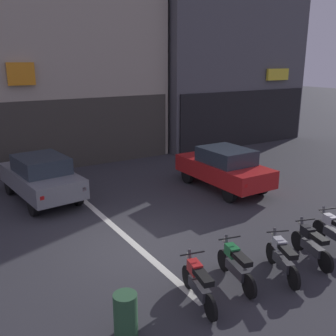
{
  "coord_description": "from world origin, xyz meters",
  "views": [
    {
      "loc": [
        -4.18,
        -8.38,
        4.84
      ],
      "look_at": [
        2.24,
        2.0,
        1.4
      ],
      "focal_mm": 40.63,
      "sensor_mm": 36.0,
      "label": 1
    }
  ],
  "objects_px": {
    "motorcycle_red_row_leftmost": "(198,283)",
    "motorcycle_white_row_rightmost": "(334,231)",
    "motorcycle_green_row_left_mid": "(236,264)",
    "trash_bin": "(126,315)",
    "motorcycle_silver_row_centre": "(282,257)",
    "car_red_parked_kerbside": "(224,167)",
    "car_grey_crossing_near": "(41,176)",
    "car_blue_down_street": "(51,141)",
    "motorcycle_black_row_right_mid": "(311,243)"
  },
  "relations": [
    {
      "from": "car_grey_crossing_near",
      "to": "motorcycle_green_row_left_mid",
      "type": "xyz_separation_m",
      "value": [
        2.33,
        -7.73,
        -0.43
      ]
    },
    {
      "from": "car_red_parked_kerbside",
      "to": "motorcycle_black_row_right_mid",
      "type": "relative_size",
      "value": 2.53
    },
    {
      "from": "motorcycle_silver_row_centre",
      "to": "motorcycle_black_row_right_mid",
      "type": "xyz_separation_m",
      "value": [
        1.14,
        0.09,
        0.0
      ]
    },
    {
      "from": "motorcycle_silver_row_centre",
      "to": "motorcycle_white_row_rightmost",
      "type": "height_order",
      "value": "same"
    },
    {
      "from": "car_red_parked_kerbside",
      "to": "trash_bin",
      "type": "bearing_deg",
      "value": -141.14
    },
    {
      "from": "motorcycle_red_row_leftmost",
      "to": "motorcycle_black_row_right_mid",
      "type": "distance_m",
      "value": 3.43
    },
    {
      "from": "car_blue_down_street",
      "to": "motorcycle_black_row_right_mid",
      "type": "bearing_deg",
      "value": -79.66
    },
    {
      "from": "car_grey_crossing_near",
      "to": "car_red_parked_kerbside",
      "type": "distance_m",
      "value": 6.81
    },
    {
      "from": "car_blue_down_street",
      "to": "trash_bin",
      "type": "distance_m",
      "value": 14.41
    },
    {
      "from": "motorcycle_red_row_leftmost",
      "to": "motorcycle_green_row_left_mid",
      "type": "distance_m",
      "value": 1.15
    },
    {
      "from": "car_red_parked_kerbside",
      "to": "motorcycle_silver_row_centre",
      "type": "xyz_separation_m",
      "value": [
        -2.87,
        -5.58,
        -0.43
      ]
    },
    {
      "from": "car_grey_crossing_near",
      "to": "motorcycle_red_row_leftmost",
      "type": "distance_m",
      "value": 7.98
    },
    {
      "from": "motorcycle_red_row_leftmost",
      "to": "car_grey_crossing_near",
      "type": "bearing_deg",
      "value": 98.57
    },
    {
      "from": "motorcycle_red_row_leftmost",
      "to": "motorcycle_white_row_rightmost",
      "type": "height_order",
      "value": "same"
    },
    {
      "from": "motorcycle_silver_row_centre",
      "to": "trash_bin",
      "type": "distance_m",
      "value": 3.99
    },
    {
      "from": "trash_bin",
      "to": "car_red_parked_kerbside",
      "type": "bearing_deg",
      "value": 38.86
    },
    {
      "from": "car_grey_crossing_near",
      "to": "trash_bin",
      "type": "bearing_deg",
      "value": -93.68
    },
    {
      "from": "motorcycle_black_row_right_mid",
      "to": "motorcycle_green_row_left_mid",
      "type": "bearing_deg",
      "value": 174.45
    },
    {
      "from": "motorcycle_green_row_left_mid",
      "to": "motorcycle_silver_row_centre",
      "type": "xyz_separation_m",
      "value": [
        1.14,
        -0.32,
        0.0
      ]
    },
    {
      "from": "car_blue_down_street",
      "to": "car_grey_crossing_near",
      "type": "bearing_deg",
      "value": -108.22
    },
    {
      "from": "motorcycle_black_row_right_mid",
      "to": "trash_bin",
      "type": "bearing_deg",
      "value": -179.57
    },
    {
      "from": "car_red_parked_kerbside",
      "to": "motorcycle_white_row_rightmost",
      "type": "height_order",
      "value": "car_red_parked_kerbside"
    },
    {
      "from": "car_red_parked_kerbside",
      "to": "trash_bin",
      "type": "distance_m",
      "value": 8.82
    },
    {
      "from": "car_grey_crossing_near",
      "to": "motorcycle_silver_row_centre",
      "type": "xyz_separation_m",
      "value": [
        3.47,
        -8.05,
        -0.43
      ]
    },
    {
      "from": "motorcycle_green_row_left_mid",
      "to": "trash_bin",
      "type": "height_order",
      "value": "motorcycle_green_row_left_mid"
    },
    {
      "from": "car_blue_down_street",
      "to": "motorcycle_black_row_right_mid",
      "type": "distance_m",
      "value": 14.37
    },
    {
      "from": "car_grey_crossing_near",
      "to": "trash_bin",
      "type": "height_order",
      "value": "car_grey_crossing_near"
    },
    {
      "from": "car_red_parked_kerbside",
      "to": "car_blue_down_street",
      "type": "height_order",
      "value": "same"
    },
    {
      "from": "motorcycle_red_row_leftmost",
      "to": "trash_bin",
      "type": "height_order",
      "value": "motorcycle_red_row_leftmost"
    },
    {
      "from": "car_grey_crossing_near",
      "to": "motorcycle_black_row_right_mid",
      "type": "distance_m",
      "value": 9.21
    },
    {
      "from": "car_grey_crossing_near",
      "to": "motorcycle_red_row_leftmost",
      "type": "xyz_separation_m",
      "value": [
        1.19,
        -7.88,
        -0.43
      ]
    },
    {
      "from": "motorcycle_red_row_leftmost",
      "to": "motorcycle_green_row_left_mid",
      "type": "relative_size",
      "value": 1.0
    },
    {
      "from": "motorcycle_red_row_leftmost",
      "to": "motorcycle_black_row_right_mid",
      "type": "xyz_separation_m",
      "value": [
        3.43,
        -0.08,
        0.0
      ]
    },
    {
      "from": "car_blue_down_street",
      "to": "motorcycle_silver_row_centre",
      "type": "xyz_separation_m",
      "value": [
        1.44,
        -14.23,
        -0.43
      ]
    },
    {
      "from": "motorcycle_silver_row_centre",
      "to": "motorcycle_black_row_right_mid",
      "type": "bearing_deg",
      "value": 4.68
    },
    {
      "from": "motorcycle_red_row_leftmost",
      "to": "motorcycle_white_row_rightmost",
      "type": "bearing_deg",
      "value": 1.21
    },
    {
      "from": "motorcycle_black_row_right_mid",
      "to": "trash_bin",
      "type": "xyz_separation_m",
      "value": [
        -5.13,
        -0.04,
        -0.03
      ]
    },
    {
      "from": "motorcycle_black_row_right_mid",
      "to": "motorcycle_white_row_rightmost",
      "type": "xyz_separation_m",
      "value": [
        1.14,
        0.17,
        0.0
      ]
    },
    {
      "from": "car_blue_down_street",
      "to": "trash_bin",
      "type": "bearing_deg",
      "value": -100.2
    },
    {
      "from": "car_red_parked_kerbside",
      "to": "motorcycle_black_row_right_mid",
      "type": "xyz_separation_m",
      "value": [
        -1.73,
        -5.49,
        -0.43
      ]
    },
    {
      "from": "motorcycle_red_row_leftmost",
      "to": "motorcycle_green_row_left_mid",
      "type": "bearing_deg",
      "value": 7.23
    },
    {
      "from": "motorcycle_red_row_leftmost",
      "to": "trash_bin",
      "type": "bearing_deg",
      "value": -176.12
    },
    {
      "from": "motorcycle_green_row_left_mid",
      "to": "trash_bin",
      "type": "xyz_separation_m",
      "value": [
        -2.84,
        -0.26,
        -0.03
      ]
    },
    {
      "from": "car_red_parked_kerbside",
      "to": "car_grey_crossing_near",
      "type": "bearing_deg",
      "value": 158.77
    },
    {
      "from": "car_blue_down_street",
      "to": "motorcycle_red_row_leftmost",
      "type": "bearing_deg",
      "value": -93.45
    },
    {
      "from": "motorcycle_silver_row_centre",
      "to": "motorcycle_green_row_left_mid",
      "type": "bearing_deg",
      "value": 164.59
    },
    {
      "from": "motorcycle_black_row_right_mid",
      "to": "motorcycle_white_row_rightmost",
      "type": "distance_m",
      "value": 1.15
    },
    {
      "from": "motorcycle_silver_row_centre",
      "to": "car_red_parked_kerbside",
      "type": "bearing_deg",
      "value": 62.78
    },
    {
      "from": "motorcycle_green_row_left_mid",
      "to": "motorcycle_silver_row_centre",
      "type": "height_order",
      "value": "same"
    },
    {
      "from": "car_blue_down_street",
      "to": "motorcycle_green_row_left_mid",
      "type": "distance_m",
      "value": 13.92
    }
  ]
}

